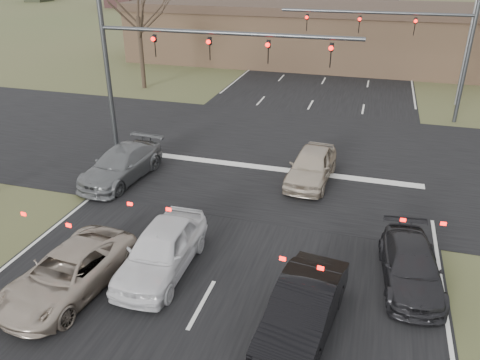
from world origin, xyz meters
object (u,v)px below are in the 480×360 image
object	(u,v)px
car_charcoal_sedan	(411,266)
mast_arm_far	(419,35)
streetlight_right_far	(470,19)
car_grey_ahead	(121,164)
car_black_hatch	(303,310)
building	(358,35)
car_silver_ahead	(311,166)
car_silver_suv	(69,272)
car_white_sedan	(162,249)
mast_arm_near	(168,56)

from	to	relation	value
car_charcoal_sedan	mast_arm_far	bearing A→B (deg)	83.22
streetlight_right_far	car_grey_ahead	distance (m)	23.72
mast_arm_far	car_black_hatch	bearing A→B (deg)	-98.99
car_charcoal_sedan	car_grey_ahead	bearing A→B (deg)	155.66
building	car_charcoal_sedan	bearing A→B (deg)	-83.16
building	car_silver_ahead	bearing A→B (deg)	-90.46
car_silver_suv	car_silver_ahead	bearing A→B (deg)	64.89
building	car_black_hatch	size ratio (longest dim) A/B	9.54
mast_arm_far	car_charcoal_sedan	xyz separation A→B (m)	(-0.33, -17.16, -4.41)
building	streetlight_right_far	size ratio (longest dim) A/B	4.24
streetlight_right_far	car_white_sedan	bearing A→B (deg)	-116.09
mast_arm_far	car_grey_ahead	distance (m)	18.65
mast_arm_near	car_white_sedan	xyz separation A→B (m)	(3.41, -8.74, -4.30)
building	mast_arm_near	world-z (taller)	mast_arm_near
car_silver_suv	car_white_sedan	bearing A→B (deg)	43.68
car_silver_ahead	car_grey_ahead	bearing A→B (deg)	-161.19
building	car_silver_suv	bearing A→B (deg)	-99.70
car_black_hatch	mast_arm_far	bearing A→B (deg)	87.98
streetlight_right_far	car_white_sedan	xyz separation A→B (m)	(-11.14, -22.74, -4.81)
car_white_sedan	car_black_hatch	bearing A→B (deg)	-17.88
building	car_black_hatch	distance (m)	35.27
streetlight_right_far	car_grey_ahead	size ratio (longest dim) A/B	2.04
building	car_white_sedan	distance (m)	34.01
mast_arm_far	car_silver_suv	bearing A→B (deg)	-116.58
car_charcoal_sedan	car_silver_ahead	size ratio (longest dim) A/B	0.95
streetlight_right_far	car_silver_ahead	xyz separation A→B (m)	(-7.53, -14.76, -4.84)
building	car_silver_suv	xyz separation A→B (m)	(-6.07, -35.49, -2.01)
car_silver_suv	car_grey_ahead	size ratio (longest dim) A/B	0.96
mast_arm_near	car_silver_ahead	distance (m)	8.28
mast_arm_near	car_black_hatch	distance (m)	13.80
car_silver_suv	car_charcoal_sedan	distance (m)	10.47
mast_arm_near	car_charcoal_sedan	world-z (taller)	mast_arm_near
car_white_sedan	building	bearing A→B (deg)	82.56
mast_arm_near	car_black_hatch	size ratio (longest dim) A/B	2.73
building	mast_arm_far	bearing A→B (deg)	-74.42
car_white_sedan	car_charcoal_sedan	bearing A→B (deg)	10.70
car_charcoal_sedan	building	bearing A→B (deg)	91.16
car_black_hatch	car_grey_ahead	xyz separation A→B (m)	(-9.49, 7.22, -0.02)
car_silver_suv	mast_arm_far	bearing A→B (deg)	69.37
mast_arm_near	mast_arm_far	bearing A→B (deg)	41.22
car_white_sedan	car_grey_ahead	xyz separation A→B (m)	(-4.68, 5.76, -0.06)
streetlight_right_far	building	bearing A→B (deg)	123.65
building	streetlight_right_far	world-z (taller)	streetlight_right_far
building	car_black_hatch	world-z (taller)	building
mast_arm_far	car_charcoal_sedan	bearing A→B (deg)	-91.10
mast_arm_near	car_silver_suv	world-z (taller)	mast_arm_near
mast_arm_far	car_silver_ahead	size ratio (longest dim) A/B	2.53
car_black_hatch	car_charcoal_sedan	distance (m)	4.18
car_silver_suv	car_black_hatch	bearing A→B (deg)	8.26
car_silver_ahead	mast_arm_far	bearing A→B (deg)	71.58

